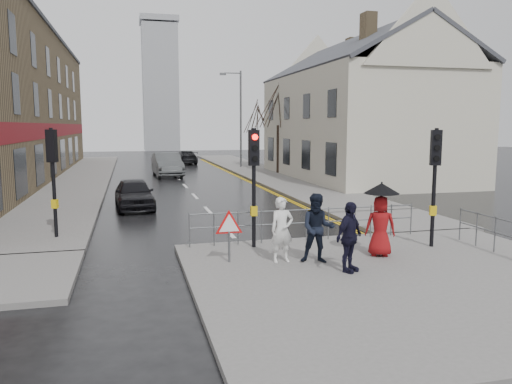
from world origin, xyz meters
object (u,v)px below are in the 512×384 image
car_mid (167,165)px  pedestrian_b (318,228)px  pedestrian_a (282,230)px  pedestrian_d (349,237)px  pedestrian_with_umbrella (381,216)px  car_parked (134,194)px

car_mid → pedestrian_b: bearing=-88.8°
pedestrian_b → pedestrian_a: bearing=-179.5°
pedestrian_d → car_mid: pedestrian_d is taller
pedestrian_with_umbrella → car_parked: bearing=121.2°
pedestrian_d → pedestrian_with_umbrella: bearing=5.3°
pedestrian_a → pedestrian_d: size_ratio=0.99×
pedestrian_with_umbrella → car_mid: (-3.83, 24.33, -0.40)m
pedestrian_b → car_mid: size_ratio=0.35×
pedestrian_d → car_mid: size_ratio=0.33×
car_parked → pedestrian_d: bearing=-71.0°
pedestrian_a → car_mid: (-1.11, 24.25, -0.14)m
pedestrian_d → car_mid: (-2.39, 25.49, -0.15)m
pedestrian_a → pedestrian_b: (0.85, -0.29, 0.05)m
pedestrian_d → car_parked: (-4.85, 11.52, -0.32)m
pedestrian_a → pedestrian_b: bearing=-22.6°
pedestrian_b → car_mid: 24.62m
pedestrian_a → car_parked: bearing=105.3°
pedestrian_with_umbrella → car_mid: pedestrian_with_umbrella is taller
pedestrian_a → car_mid: bearing=88.8°
car_parked → pedestrian_with_umbrella: bearing=-62.6°
pedestrian_a → car_parked: size_ratio=0.43×
pedestrian_a → pedestrian_d: 1.79m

